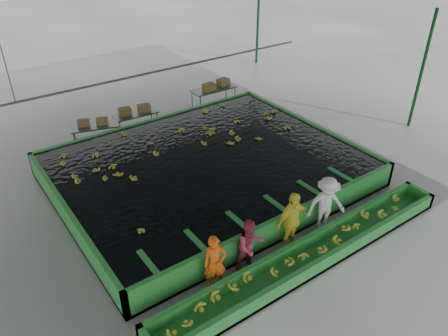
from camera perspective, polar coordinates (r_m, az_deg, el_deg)
ground at (r=14.60m, az=1.14°, el=-4.18°), size 80.00×80.00×0.00m
shed_roof at (r=12.35m, az=1.39°, el=14.96°), size 20.00×22.00×0.04m
shed_posts at (r=13.29m, az=1.26°, el=4.58°), size 20.00×22.00×5.00m
flotation_tank at (r=15.37m, az=-2.16°, el=-0.15°), size 10.00×8.00×0.90m
tank_water at (r=15.16m, az=-2.19°, el=1.14°), size 9.70×7.70×0.00m
sorting_trough at (r=12.40m, az=11.28°, el=-11.13°), size 10.00×1.00×0.50m
cableway_rail at (r=17.04m, az=-9.03°, el=12.30°), size 0.08×0.08×14.00m
rail_hanger_left at (r=15.30m, az=-26.43°, el=11.12°), size 0.04×0.04×2.00m
rail_hanger_right at (r=19.39m, az=4.54°, el=18.04°), size 0.04×0.04×2.00m
worker_a at (r=11.15m, az=-1.19°, el=-12.33°), size 0.69×0.57×1.61m
worker_b at (r=11.65m, az=3.42°, el=-10.09°), size 0.85×0.70×1.61m
worker_c at (r=12.34m, az=8.83°, el=-6.89°), size 1.12×0.50×1.87m
worker_d at (r=13.18m, az=13.20°, el=-4.69°), size 1.36×1.10×1.83m
packing_table_left at (r=18.44m, az=-16.38°, el=4.16°), size 1.98×1.24×0.84m
packing_table_mid at (r=19.10m, az=-11.37°, el=5.86°), size 1.89×0.85×0.84m
packing_table_right at (r=21.02m, az=-1.36°, el=9.14°), size 2.17×0.90×0.98m
box_stack_left at (r=18.32m, az=-16.70°, el=5.41°), size 1.21×0.75×0.25m
box_stack_mid at (r=18.98m, az=-11.56°, el=7.07°), size 1.39×0.62×0.29m
box_stack_right at (r=20.89m, az=-1.02°, el=10.46°), size 1.49×0.59×0.31m
floating_bananas at (r=15.75m, az=-3.81°, el=2.34°), size 9.33×6.36×0.13m
trough_bananas at (r=12.30m, az=11.35°, el=-10.62°), size 8.39×0.56×0.11m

